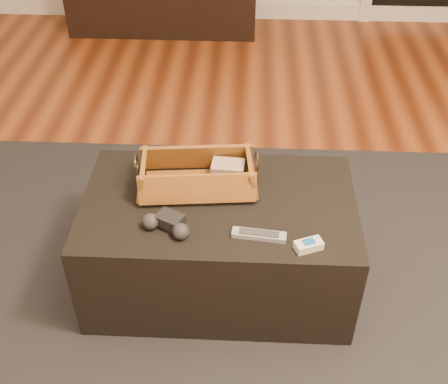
{
  "coord_description": "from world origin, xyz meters",
  "views": [
    {
      "loc": [
        -0.03,
        -1.58,
        1.75
      ],
      "look_at": [
        -0.11,
        -0.05,
        0.49
      ],
      "focal_mm": 45.0,
      "sensor_mm": 36.0,
      "label": 1
    }
  ],
  "objects_px": {
    "ottoman": "(219,242)",
    "wicker_basket": "(197,176)",
    "silver_remote": "(259,235)",
    "cream_gadget": "(309,245)",
    "tv_remote": "(192,184)",
    "game_controller": "(167,224)"
  },
  "relations": [
    {
      "from": "ottoman",
      "to": "cream_gadget",
      "type": "xyz_separation_m",
      "value": [
        0.31,
        -0.23,
        0.23
      ]
    },
    {
      "from": "ottoman",
      "to": "tv_remote",
      "type": "bearing_deg",
      "value": 150.8
    },
    {
      "from": "wicker_basket",
      "to": "silver_remote",
      "type": "bearing_deg",
      "value": -48.21
    },
    {
      "from": "ottoman",
      "to": "wicker_basket",
      "type": "height_order",
      "value": "wicker_basket"
    },
    {
      "from": "silver_remote",
      "to": "cream_gadget",
      "type": "distance_m",
      "value": 0.17
    },
    {
      "from": "ottoman",
      "to": "silver_remote",
      "type": "relative_size",
      "value": 5.35
    },
    {
      "from": "cream_gadget",
      "to": "silver_remote",
      "type": "bearing_deg",
      "value": 163.8
    },
    {
      "from": "silver_remote",
      "to": "wicker_basket",
      "type": "bearing_deg",
      "value": 131.79
    },
    {
      "from": "tv_remote",
      "to": "cream_gadget",
      "type": "bearing_deg",
      "value": -46.22
    },
    {
      "from": "cream_gadget",
      "to": "game_controller",
      "type": "bearing_deg",
      "value": 172.15
    },
    {
      "from": "tv_remote",
      "to": "wicker_basket",
      "type": "xyz_separation_m",
      "value": [
        0.02,
        0.02,
        0.02
      ]
    },
    {
      "from": "wicker_basket",
      "to": "cream_gadget",
      "type": "bearing_deg",
      "value": -37.77
    },
    {
      "from": "ottoman",
      "to": "silver_remote",
      "type": "bearing_deg",
      "value": -51.0
    },
    {
      "from": "tv_remote",
      "to": "wicker_basket",
      "type": "height_order",
      "value": "wicker_basket"
    },
    {
      "from": "tv_remote",
      "to": "wicker_basket",
      "type": "distance_m",
      "value": 0.04
    },
    {
      "from": "tv_remote",
      "to": "cream_gadget",
      "type": "distance_m",
      "value": 0.5
    },
    {
      "from": "ottoman",
      "to": "wicker_basket",
      "type": "distance_m",
      "value": 0.29
    },
    {
      "from": "game_controller",
      "to": "tv_remote",
      "type": "bearing_deg",
      "value": 74.28
    },
    {
      "from": "ottoman",
      "to": "silver_remote",
      "type": "xyz_separation_m",
      "value": [
        0.15,
        -0.18,
        0.22
      ]
    },
    {
      "from": "game_controller",
      "to": "wicker_basket",
      "type": "bearing_deg",
      "value": 70.97
    },
    {
      "from": "game_controller",
      "to": "silver_remote",
      "type": "relative_size",
      "value": 0.97
    },
    {
      "from": "wicker_basket",
      "to": "game_controller",
      "type": "height_order",
      "value": "wicker_basket"
    }
  ]
}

